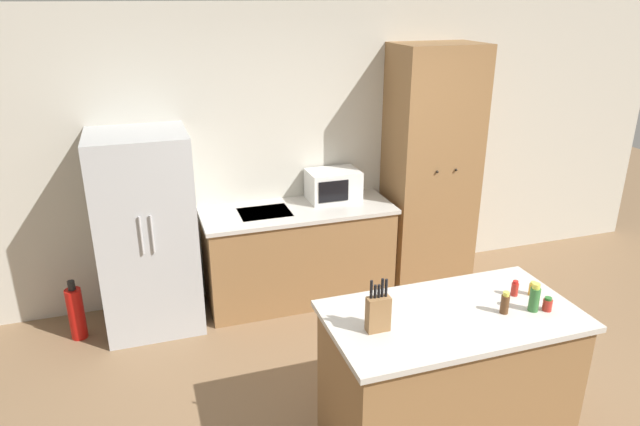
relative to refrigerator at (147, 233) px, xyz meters
The scene contains 13 objects.
wall_back 1.82m from the refrigerator, 12.43° to the left, with size 7.20×0.06×2.60m.
refrigerator is the anchor object (origin of this frame).
back_counter 1.35m from the refrigerator, ahead, with size 1.70×0.67×0.88m.
pantry_cabinet 2.63m from the refrigerator, ahead, with size 0.79×0.57×2.25m.
kitchen_island 2.63m from the refrigerator, 51.20° to the right, with size 1.47×0.79×0.93m.
microwave 1.69m from the refrigerator, ahead, with size 0.46×0.34×0.27m.
knife_block 2.36m from the refrigerator, 60.86° to the right, with size 0.13×0.06×0.31m.
spice_bottle_tall_dark 2.87m from the refrigerator, 43.11° to the right, with size 0.04×0.04×0.10m.
spice_bottle_short_red 3.00m from the refrigerator, 45.79° to the right, with size 0.06×0.06×0.18m.
spice_bottle_amber_oil 2.97m from the refrigerator, 42.07° to the right, with size 0.05×0.05×0.09m.
spice_bottle_green_herb 3.07m from the refrigerator, 45.04° to the right, with size 0.05×0.05×0.08m.
spice_bottle_pale_salt 2.85m from the refrigerator, 47.90° to the right, with size 0.05×0.05×0.14m.
fire_extinguisher 0.87m from the refrigerator, behind, with size 0.13×0.13×0.52m.
Camera 1 is at (-1.71, -2.55, 2.66)m, focal length 32.00 mm.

